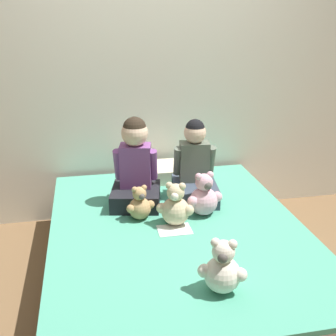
{
  "coord_description": "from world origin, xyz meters",
  "views": [
    {
      "loc": [
        -0.52,
        -2.31,
        1.71
      ],
      "look_at": [
        0.0,
        0.33,
        0.69
      ],
      "focal_mm": 45.0,
      "sensor_mm": 36.0,
      "label": 1
    }
  ],
  "objects_px": {
    "teddy_bear_held_by_right_child": "(204,197)",
    "sign_card": "(174,230)",
    "child_on_left": "(135,168)",
    "pillow_at_headboard": "(156,172)",
    "teddy_bear_held_by_left_child": "(140,205)",
    "bed": "(178,255)",
    "teddy_bear_at_foot_of_bed": "(223,270)",
    "teddy_bear_between_children": "(175,207)",
    "child_on_right": "(195,170)"
  },
  "relations": [
    {
      "from": "teddy_bear_held_by_left_child",
      "to": "teddy_bear_held_by_right_child",
      "type": "distance_m",
      "value": 0.43
    },
    {
      "from": "teddy_bear_held_by_right_child",
      "to": "bed",
      "type": "bearing_deg",
      "value": -156.5
    },
    {
      "from": "bed",
      "to": "sign_card",
      "type": "xyz_separation_m",
      "value": [
        -0.03,
        -0.03,
        0.21
      ]
    },
    {
      "from": "bed",
      "to": "teddy_bear_between_children",
      "type": "xyz_separation_m",
      "value": [
        -0.01,
        0.05,
        0.33
      ]
    },
    {
      "from": "teddy_bear_held_by_right_child",
      "to": "teddy_bear_at_foot_of_bed",
      "type": "height_order",
      "value": "teddy_bear_held_by_right_child"
    },
    {
      "from": "child_on_left",
      "to": "teddy_bear_between_children",
      "type": "distance_m",
      "value": 0.44
    },
    {
      "from": "teddy_bear_held_by_left_child",
      "to": "sign_card",
      "type": "bearing_deg",
      "value": -61.26
    },
    {
      "from": "teddy_bear_at_foot_of_bed",
      "to": "pillow_at_headboard",
      "type": "xyz_separation_m",
      "value": [
        -0.07,
        1.5,
        -0.07
      ]
    },
    {
      "from": "child_on_right",
      "to": "teddy_bear_held_by_right_child",
      "type": "xyz_separation_m",
      "value": [
        -0.0,
        -0.26,
        -0.09
      ]
    },
    {
      "from": "bed",
      "to": "teddy_bear_at_foot_of_bed",
      "type": "relative_size",
      "value": 7.14
    },
    {
      "from": "child_on_left",
      "to": "pillow_at_headboard",
      "type": "distance_m",
      "value": 0.52
    },
    {
      "from": "teddy_bear_between_children",
      "to": "bed",
      "type": "bearing_deg",
      "value": -59.44
    },
    {
      "from": "teddy_bear_at_foot_of_bed",
      "to": "pillow_at_headboard",
      "type": "distance_m",
      "value": 1.5
    },
    {
      "from": "child_on_left",
      "to": "teddy_bear_held_by_right_child",
      "type": "height_order",
      "value": "child_on_left"
    },
    {
      "from": "teddy_bear_held_by_right_child",
      "to": "sign_card",
      "type": "height_order",
      "value": "teddy_bear_held_by_right_child"
    },
    {
      "from": "child_on_right",
      "to": "teddy_bear_between_children",
      "type": "xyz_separation_m",
      "value": [
        -0.22,
        -0.36,
        -0.1
      ]
    },
    {
      "from": "teddy_bear_at_foot_of_bed",
      "to": "pillow_at_headboard",
      "type": "height_order",
      "value": "teddy_bear_at_foot_of_bed"
    },
    {
      "from": "bed",
      "to": "teddy_bear_held_by_right_child",
      "type": "bearing_deg",
      "value": 35.27
    },
    {
      "from": "teddy_bear_held_by_left_child",
      "to": "teddy_bear_between_children",
      "type": "relative_size",
      "value": 0.81
    },
    {
      "from": "child_on_right",
      "to": "sign_card",
      "type": "height_order",
      "value": "child_on_right"
    },
    {
      "from": "teddy_bear_at_foot_of_bed",
      "to": "teddy_bear_held_by_left_child",
      "type": "bearing_deg",
      "value": 131.37
    },
    {
      "from": "child_on_right",
      "to": "teddy_bear_between_children",
      "type": "height_order",
      "value": "child_on_right"
    },
    {
      "from": "child_on_right",
      "to": "teddy_bear_at_foot_of_bed",
      "type": "xyz_separation_m",
      "value": [
        -0.14,
        -1.07,
        -0.1
      ]
    },
    {
      "from": "teddy_bear_at_foot_of_bed",
      "to": "child_on_right",
      "type": "bearing_deg",
      "value": 104.67
    },
    {
      "from": "child_on_left",
      "to": "teddy_bear_held_by_left_child",
      "type": "height_order",
      "value": "child_on_left"
    },
    {
      "from": "child_on_right",
      "to": "teddy_bear_held_by_left_child",
      "type": "relative_size",
      "value": 2.5
    },
    {
      "from": "teddy_bear_at_foot_of_bed",
      "to": "sign_card",
      "type": "bearing_deg",
      "value": 121.17
    },
    {
      "from": "sign_card",
      "to": "teddy_bear_between_children",
      "type": "bearing_deg",
      "value": 73.81
    },
    {
      "from": "teddy_bear_held_by_right_child",
      "to": "teddy_bear_between_children",
      "type": "relative_size",
      "value": 1.04
    },
    {
      "from": "bed",
      "to": "child_on_left",
      "type": "xyz_separation_m",
      "value": [
        -0.21,
        0.41,
        0.47
      ]
    },
    {
      "from": "teddy_bear_held_by_left_child",
      "to": "pillow_at_headboard",
      "type": "distance_m",
      "value": 0.7
    },
    {
      "from": "teddy_bear_between_children",
      "to": "teddy_bear_at_foot_of_bed",
      "type": "distance_m",
      "value": 0.72
    },
    {
      "from": "teddy_bear_held_by_left_child",
      "to": "sign_card",
      "type": "distance_m",
      "value": 0.29
    },
    {
      "from": "bed",
      "to": "teddy_bear_at_foot_of_bed",
      "type": "xyz_separation_m",
      "value": [
        0.07,
        -0.67,
        0.33
      ]
    },
    {
      "from": "teddy_bear_held_by_right_child",
      "to": "teddy_bear_at_foot_of_bed",
      "type": "relative_size",
      "value": 1.05
    },
    {
      "from": "child_on_right",
      "to": "pillow_at_headboard",
      "type": "distance_m",
      "value": 0.5
    },
    {
      "from": "teddy_bear_held_by_right_child",
      "to": "teddy_bear_at_foot_of_bed",
      "type": "distance_m",
      "value": 0.82
    },
    {
      "from": "teddy_bear_at_foot_of_bed",
      "to": "bed",
      "type": "bearing_deg",
      "value": 118.15
    },
    {
      "from": "bed",
      "to": "teddy_bear_held_by_left_child",
      "type": "distance_m",
      "value": 0.41
    },
    {
      "from": "bed",
      "to": "teddy_bear_held_by_left_child",
      "type": "relative_size",
      "value": 8.77
    },
    {
      "from": "child_on_left",
      "to": "child_on_right",
      "type": "relative_size",
      "value": 1.07
    },
    {
      "from": "child_on_right",
      "to": "teddy_bear_between_children",
      "type": "bearing_deg",
      "value": -114.28
    },
    {
      "from": "child_on_left",
      "to": "pillow_at_headboard",
      "type": "bearing_deg",
      "value": 74.81
    },
    {
      "from": "child_on_left",
      "to": "teddy_bear_at_foot_of_bed",
      "type": "bearing_deg",
      "value": -63.29
    },
    {
      "from": "teddy_bear_between_children",
      "to": "pillow_at_headboard",
      "type": "bearing_deg",
      "value": 110.53
    },
    {
      "from": "bed",
      "to": "teddy_bear_held_by_left_child",
      "type": "xyz_separation_m",
      "value": [
        -0.22,
        0.17,
        0.3
      ]
    },
    {
      "from": "child_on_left",
      "to": "teddy_bear_held_by_left_child",
      "type": "relative_size",
      "value": 2.67
    },
    {
      "from": "teddy_bear_held_by_left_child",
      "to": "teddy_bear_held_by_right_child",
      "type": "bearing_deg",
      "value": -17.69
    },
    {
      "from": "teddy_bear_between_children",
      "to": "sign_card",
      "type": "height_order",
      "value": "teddy_bear_between_children"
    },
    {
      "from": "bed",
      "to": "teddy_bear_between_children",
      "type": "relative_size",
      "value": 7.09
    }
  ]
}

